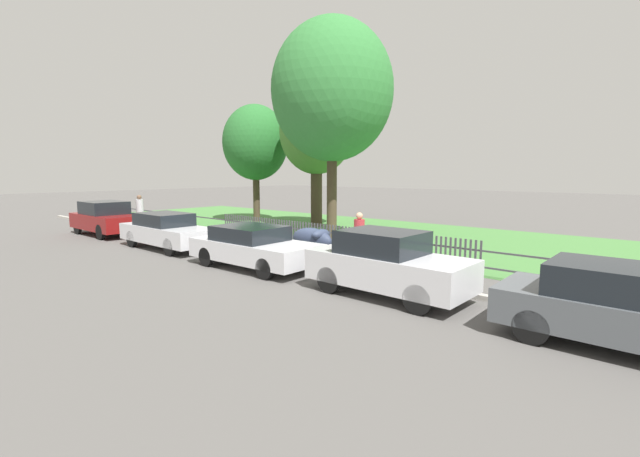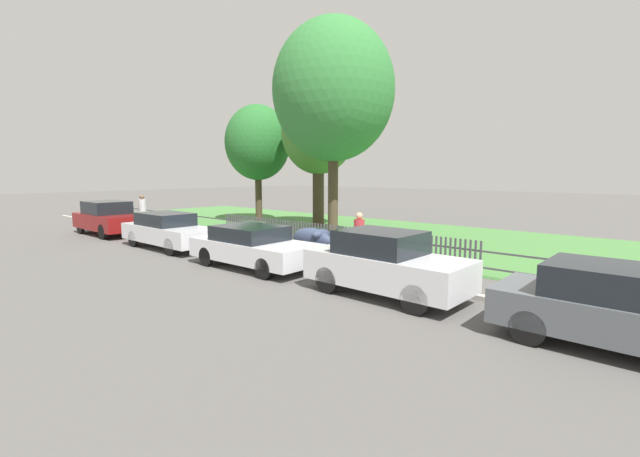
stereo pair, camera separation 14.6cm
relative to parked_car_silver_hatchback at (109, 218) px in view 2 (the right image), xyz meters
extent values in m
plane|color=#565451|center=(10.39, 1.19, -0.78)|extent=(120.00, 120.00, 0.00)
cube|color=#B2ADA3|center=(10.39, 1.29, -0.72)|extent=(41.80, 0.20, 0.12)
cube|color=#477F3D|center=(10.39, 8.68, -0.78)|extent=(41.80, 10.63, 0.01)
cube|color=#4C4C51|center=(10.39, 3.39, -0.49)|extent=(41.80, 0.03, 0.05)
cube|color=#4C4C51|center=(10.39, 3.39, -0.04)|extent=(41.80, 0.03, 0.05)
cube|color=#4C4C51|center=(4.58, 3.36, -0.27)|extent=(0.06, 0.03, 1.03)
cube|color=#4C4C51|center=(4.72, 3.36, -0.27)|extent=(0.06, 0.03, 1.03)
cube|color=#4C4C51|center=(4.87, 3.36, -0.27)|extent=(0.06, 0.03, 1.03)
cube|color=#4C4C51|center=(5.02, 3.36, -0.27)|extent=(0.06, 0.03, 1.03)
cube|color=#4C4C51|center=(5.17, 3.36, -0.27)|extent=(0.06, 0.03, 1.03)
cube|color=#4C4C51|center=(5.31, 3.36, -0.27)|extent=(0.06, 0.03, 1.03)
cube|color=#4C4C51|center=(5.46, 3.36, -0.27)|extent=(0.06, 0.03, 1.03)
cube|color=#4C4C51|center=(5.61, 3.36, -0.27)|extent=(0.06, 0.03, 1.03)
cube|color=#4C4C51|center=(5.75, 3.36, -0.27)|extent=(0.06, 0.03, 1.03)
cube|color=#4C4C51|center=(5.90, 3.36, -0.27)|extent=(0.06, 0.03, 1.03)
cube|color=#4C4C51|center=(6.05, 3.36, -0.27)|extent=(0.06, 0.03, 1.03)
cube|color=#4C4C51|center=(6.19, 3.36, -0.27)|extent=(0.06, 0.03, 1.03)
cube|color=#4C4C51|center=(6.34, 3.36, -0.27)|extent=(0.06, 0.03, 1.03)
cube|color=#4C4C51|center=(6.49, 3.36, -0.27)|extent=(0.06, 0.03, 1.03)
cube|color=#4C4C51|center=(6.64, 3.36, -0.27)|extent=(0.06, 0.03, 1.03)
cube|color=#4C4C51|center=(6.78, 3.36, -0.27)|extent=(0.06, 0.03, 1.03)
cube|color=#4C4C51|center=(6.93, 3.36, -0.27)|extent=(0.06, 0.03, 1.03)
cube|color=#4C4C51|center=(7.08, 3.36, -0.27)|extent=(0.06, 0.03, 1.03)
cube|color=#4C4C51|center=(7.22, 3.36, -0.27)|extent=(0.06, 0.03, 1.03)
cube|color=#4C4C51|center=(7.37, 3.36, -0.27)|extent=(0.06, 0.03, 1.03)
cube|color=#4C4C51|center=(7.52, 3.36, -0.27)|extent=(0.06, 0.03, 1.03)
cube|color=#4C4C51|center=(7.67, 3.36, -0.27)|extent=(0.06, 0.03, 1.03)
cube|color=#4C4C51|center=(7.81, 3.36, -0.27)|extent=(0.06, 0.03, 1.03)
cube|color=#4C4C51|center=(7.96, 3.36, -0.27)|extent=(0.06, 0.03, 1.03)
cube|color=#4C4C51|center=(8.11, 3.36, -0.27)|extent=(0.06, 0.03, 1.03)
cube|color=#4C4C51|center=(8.25, 3.36, -0.27)|extent=(0.06, 0.03, 1.03)
cube|color=#4C4C51|center=(8.40, 3.36, -0.27)|extent=(0.06, 0.03, 1.03)
cube|color=#4C4C51|center=(8.55, 3.36, -0.27)|extent=(0.06, 0.03, 1.03)
cube|color=#4C4C51|center=(8.69, 3.36, -0.27)|extent=(0.06, 0.03, 1.03)
cube|color=#4C4C51|center=(8.84, 3.36, -0.27)|extent=(0.06, 0.03, 1.03)
cube|color=#4C4C51|center=(8.99, 3.36, -0.27)|extent=(0.06, 0.03, 1.03)
cube|color=#4C4C51|center=(9.14, 3.36, -0.27)|extent=(0.06, 0.03, 1.03)
cube|color=#4C4C51|center=(9.28, 3.36, -0.27)|extent=(0.06, 0.03, 1.03)
cube|color=#4C4C51|center=(9.43, 3.36, -0.27)|extent=(0.06, 0.03, 1.03)
cube|color=#4C4C51|center=(9.58, 3.36, -0.27)|extent=(0.06, 0.03, 1.03)
cube|color=#4C4C51|center=(9.72, 3.36, -0.27)|extent=(0.06, 0.03, 1.03)
cube|color=#4C4C51|center=(9.87, 3.36, -0.27)|extent=(0.06, 0.03, 1.03)
cube|color=#4C4C51|center=(10.02, 3.36, -0.27)|extent=(0.06, 0.03, 1.03)
cube|color=#4C4C51|center=(10.16, 3.36, -0.27)|extent=(0.06, 0.03, 1.03)
cube|color=#4C4C51|center=(10.31, 3.36, -0.27)|extent=(0.06, 0.03, 1.03)
cube|color=#4C4C51|center=(10.46, 3.36, -0.27)|extent=(0.06, 0.03, 1.03)
cube|color=#4C4C51|center=(10.61, 3.36, -0.27)|extent=(0.06, 0.03, 1.03)
cube|color=#4C4C51|center=(10.75, 3.36, -0.27)|extent=(0.06, 0.03, 1.03)
cube|color=#4C4C51|center=(10.90, 3.36, -0.27)|extent=(0.06, 0.03, 1.03)
cube|color=#4C4C51|center=(11.05, 3.36, -0.27)|extent=(0.06, 0.03, 1.03)
cube|color=#4C4C51|center=(11.19, 3.36, -0.27)|extent=(0.06, 0.03, 1.03)
cube|color=#4C4C51|center=(11.34, 3.36, -0.27)|extent=(0.06, 0.03, 1.03)
cube|color=#4C4C51|center=(11.49, 3.36, -0.27)|extent=(0.06, 0.03, 1.03)
cube|color=#4C4C51|center=(11.64, 3.36, -0.27)|extent=(0.06, 0.03, 1.03)
cube|color=#4C4C51|center=(11.78, 3.36, -0.27)|extent=(0.06, 0.03, 1.03)
cube|color=#4C4C51|center=(11.93, 3.36, -0.27)|extent=(0.06, 0.03, 1.03)
cube|color=#4C4C51|center=(12.08, 3.36, -0.27)|extent=(0.06, 0.03, 1.03)
cube|color=#4C4C51|center=(12.22, 3.36, -0.27)|extent=(0.06, 0.03, 1.03)
cube|color=#4C4C51|center=(12.37, 3.36, -0.27)|extent=(0.06, 0.03, 1.03)
cube|color=#4C4C51|center=(12.52, 3.36, -0.27)|extent=(0.06, 0.03, 1.03)
cube|color=#4C4C51|center=(12.66, 3.36, -0.27)|extent=(0.06, 0.03, 1.03)
cube|color=#4C4C51|center=(12.81, 3.36, -0.27)|extent=(0.06, 0.03, 1.03)
cube|color=#4C4C51|center=(12.96, 3.36, -0.27)|extent=(0.06, 0.03, 1.03)
cube|color=#4C4C51|center=(13.11, 3.36, -0.27)|extent=(0.06, 0.03, 1.03)
cube|color=#4C4C51|center=(13.25, 3.36, -0.27)|extent=(0.06, 0.03, 1.03)
cube|color=#4C4C51|center=(13.40, 3.36, -0.27)|extent=(0.06, 0.03, 1.03)
cube|color=#4C4C51|center=(13.55, 3.36, -0.27)|extent=(0.06, 0.03, 1.03)
cube|color=#4C4C51|center=(13.69, 3.36, -0.27)|extent=(0.06, 0.03, 1.03)
cube|color=#4C4C51|center=(13.84, 3.36, -0.27)|extent=(0.06, 0.03, 1.03)
cube|color=#4C4C51|center=(13.99, 3.36, -0.27)|extent=(0.06, 0.03, 1.03)
cube|color=#4C4C51|center=(14.14, 3.36, -0.27)|extent=(0.06, 0.03, 1.03)
cube|color=#4C4C51|center=(14.28, 3.36, -0.27)|extent=(0.06, 0.03, 1.03)
cube|color=#4C4C51|center=(14.43, 3.36, -0.27)|extent=(0.06, 0.03, 1.03)
cube|color=#4C4C51|center=(14.58, 3.36, -0.27)|extent=(0.06, 0.03, 1.03)
cube|color=#4C4C51|center=(14.72, 3.36, -0.27)|extent=(0.06, 0.03, 1.03)
cube|color=#4C4C51|center=(14.87, 3.36, -0.27)|extent=(0.06, 0.03, 1.03)
cube|color=#4C4C51|center=(15.02, 3.36, -0.27)|extent=(0.06, 0.03, 1.03)
cube|color=#4C4C51|center=(15.16, 3.36, -0.27)|extent=(0.06, 0.03, 1.03)
cube|color=#4C4C51|center=(15.31, 3.36, -0.27)|extent=(0.06, 0.03, 1.03)
cube|color=#4C4C51|center=(15.46, 3.36, -0.27)|extent=(0.06, 0.03, 1.03)
cube|color=#4C4C51|center=(15.61, 3.36, -0.27)|extent=(0.06, 0.03, 1.03)
cube|color=#4C4C51|center=(15.75, 3.36, -0.27)|extent=(0.06, 0.03, 1.03)
cube|color=#4C4C51|center=(15.90, 3.36, -0.27)|extent=(0.06, 0.03, 1.03)
cube|color=#4C4C51|center=(16.05, 3.36, -0.27)|extent=(0.06, 0.03, 1.03)
cube|color=#4C4C51|center=(16.19, 3.36, -0.27)|extent=(0.06, 0.03, 1.03)
cube|color=maroon|center=(0.05, 0.00, -0.16)|extent=(4.19, 1.80, 0.68)
cube|color=black|center=(-0.15, 0.00, 0.48)|extent=(2.01, 1.62, 0.58)
cylinder|color=black|center=(1.35, 0.83, -0.45)|extent=(0.67, 0.14, 0.67)
cylinder|color=black|center=(1.35, -0.83, -0.45)|extent=(0.67, 0.14, 0.67)
cylinder|color=black|center=(-1.24, 0.83, -0.45)|extent=(0.67, 0.14, 0.67)
cylinder|color=black|center=(-1.24, -0.83, -0.45)|extent=(0.67, 0.14, 0.67)
cube|color=silver|center=(5.54, -0.02, -0.21)|extent=(4.50, 1.65, 0.62)
cube|color=black|center=(5.32, -0.02, 0.34)|extent=(2.16, 1.47, 0.47)
cylinder|color=black|center=(6.93, 0.73, -0.47)|extent=(0.63, 0.14, 0.63)
cylinder|color=black|center=(6.94, -0.75, -0.47)|extent=(0.63, 0.14, 0.63)
cylinder|color=black|center=(4.15, 0.71, -0.47)|extent=(0.63, 0.14, 0.63)
cylinder|color=black|center=(4.16, -0.77, -0.47)|extent=(0.63, 0.14, 0.63)
cube|color=silver|center=(10.58, 0.03, -0.24)|extent=(4.28, 1.94, 0.58)
cube|color=black|center=(10.37, 0.02, 0.27)|extent=(2.08, 1.69, 0.44)
cylinder|color=black|center=(11.86, 0.90, -0.49)|extent=(0.60, 0.16, 0.59)
cylinder|color=black|center=(11.91, -0.76, -0.49)|extent=(0.60, 0.16, 0.59)
cylinder|color=black|center=(9.24, 0.82, -0.49)|extent=(0.60, 0.16, 0.59)
cylinder|color=black|center=(9.30, -0.84, -0.49)|extent=(0.60, 0.16, 0.59)
cube|color=silver|center=(15.25, 0.14, -0.15)|extent=(3.86, 1.68, 0.72)
cube|color=black|center=(15.06, 0.14, 0.48)|extent=(1.86, 1.50, 0.54)
cylinder|color=black|center=(16.45, 0.89, -0.46)|extent=(0.65, 0.14, 0.64)
cylinder|color=black|center=(16.44, -0.62, -0.46)|extent=(0.65, 0.14, 0.64)
cylinder|color=black|center=(14.07, 0.91, -0.46)|extent=(0.65, 0.14, 0.64)
cylinder|color=black|center=(14.06, -0.60, -0.46)|extent=(0.65, 0.14, 0.64)
cube|color=#51565B|center=(19.77, 0.05, -0.22)|extent=(3.77, 1.69, 0.61)
cube|color=black|center=(19.58, 0.05, 0.34)|extent=(1.82, 1.50, 0.52)
cylinder|color=black|center=(18.60, 0.79, -0.48)|extent=(0.60, 0.15, 0.60)
cylinder|color=black|center=(18.61, -0.72, -0.48)|extent=(0.60, 0.15, 0.60)
cylinder|color=black|center=(11.60, 2.19, -0.47)|extent=(0.63, 0.13, 0.62)
cylinder|color=black|center=(10.27, 2.24, -0.47)|extent=(0.63, 0.13, 0.62)
ellipsoid|color=#2D3851|center=(10.93, 2.21, -0.14)|extent=(1.78, 0.68, 0.79)
ellipsoid|color=#2D3851|center=(11.35, 2.20, 0.08)|extent=(0.44, 0.77, 0.37)
cylinder|color=#473828|center=(1.01, 8.23, 0.93)|extent=(0.39, 0.39, 3.42)
ellipsoid|color=#286B2D|center=(1.01, 8.23, 3.84)|extent=(3.78, 3.78, 4.35)
cylinder|color=#473828|center=(5.25, 8.81, 1.12)|extent=(0.61, 0.61, 3.80)
ellipsoid|color=#4C8438|center=(5.25, 8.81, 4.25)|extent=(3.90, 3.90, 4.48)
cylinder|color=#473828|center=(8.76, 5.87, 1.55)|extent=(0.43, 0.43, 4.66)
ellipsoid|color=#337A38|center=(8.76, 5.87, 5.49)|extent=(5.09, 5.09, 5.85)
cylinder|color=black|center=(-0.84, 2.13, -0.36)|extent=(0.16, 0.16, 0.85)
cylinder|color=black|center=(-0.78, 1.90, -0.36)|extent=(0.16, 0.16, 0.85)
cylinder|color=silver|center=(-0.81, 2.02, 0.41)|extent=(0.44, 0.44, 0.67)
sphere|color=brown|center=(-0.81, 2.02, 0.86)|extent=(0.23, 0.23, 0.23)
cylinder|color=black|center=(12.58, 2.50, -0.38)|extent=(0.15, 0.15, 0.80)
cylinder|color=black|center=(12.81, 2.48, -0.38)|extent=(0.15, 0.15, 0.80)
cylinder|color=#B73338|center=(12.69, 2.49, 0.34)|extent=(0.36, 0.36, 0.64)
sphere|color=tan|center=(12.69, 2.49, 0.76)|extent=(0.22, 0.22, 0.22)
camera|label=1|loc=(20.51, -8.26, 2.10)|focal=24.00mm
camera|label=2|loc=(20.62, -8.16, 2.10)|focal=24.00mm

